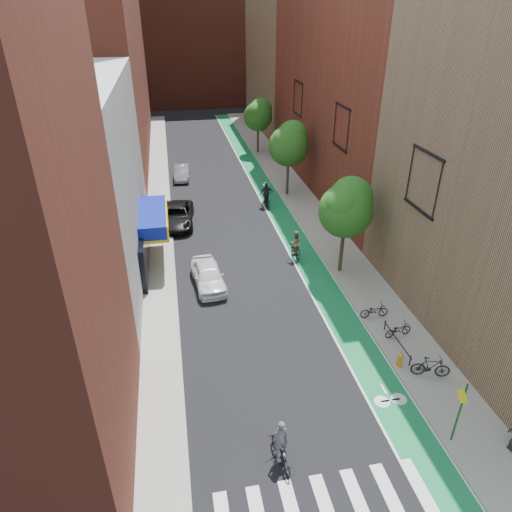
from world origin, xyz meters
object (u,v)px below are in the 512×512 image
cyclist_lane_near (295,247)px  cyclist_lane_mid (267,198)px  cyclist_lane_far (266,195)px  fire_hydrant (400,359)px  parked_car_white (208,275)px  cyclist_lead (281,449)px  parked_car_black (177,215)px  parked_car_silver (182,172)px

cyclist_lane_near → cyclist_lane_mid: 9.38m
cyclist_lane_far → fire_hydrant: size_ratio=2.80×
cyclist_lane_mid → parked_car_white: bearing=66.3°
fire_hydrant → cyclist_lane_mid: bearing=95.8°
parked_car_white → cyclist_lead: bearing=-88.6°
parked_car_black → fire_hydrant: (9.85, -18.70, -0.21)m
parked_car_white → parked_car_black: parked_car_black is taller
parked_car_black → cyclist_lane_far: (7.75, 2.46, 0.17)m
parked_car_black → cyclist_lead: (3.01, -22.62, -0.08)m
parked_car_silver → cyclist_lane_far: 10.88m
parked_car_black → cyclist_lead: size_ratio=2.67×
parked_car_silver → parked_car_white: bearing=-84.6°
parked_car_silver → cyclist_lane_far: size_ratio=1.95×
cyclist_lead → parked_car_black: bearing=-91.3°
parked_car_silver → cyclist_lane_mid: size_ratio=1.85×
parked_car_silver → cyclist_lane_far: (6.87, -8.43, 0.26)m
parked_car_white → parked_car_black: 9.69m
parked_car_black → cyclist_lane_near: cyclist_lane_near is taller
parked_car_black → cyclist_lane_near: bearing=-38.1°
parked_car_black → parked_car_silver: size_ratio=1.33×
cyclist_lead → cyclist_lane_near: size_ratio=0.98×
cyclist_lead → cyclist_lane_far: cyclist_lane_far is taller
cyclist_lead → cyclist_lane_mid: size_ratio=0.92×
parked_car_black → fire_hydrant: bearing=-57.2°
cyclist_lane_far → fire_hydrant: 21.27m
cyclist_lane_mid → cyclist_lane_far: (0.00, 0.33, 0.08)m
parked_car_white → cyclist_lane_far: size_ratio=2.07×
parked_car_silver → fire_hydrant: size_ratio=5.45×
cyclist_lane_far → fire_hydrant: cyclist_lane_far is taller
cyclist_lane_far → cyclist_lead: bearing=88.1°
parked_car_black → parked_car_silver: parked_car_black is taller
parked_car_white → parked_car_silver: size_ratio=1.07×
cyclist_lane_mid → parked_car_black: bearing=19.6°
cyclist_lane_mid → cyclist_lane_far: 0.34m
parked_car_white → fire_hydrant: parked_car_white is taller
parked_car_silver → cyclist_lane_near: bearing=-65.7°
cyclist_lane_mid → cyclist_lane_near: bearing=94.2°
parked_car_silver → fire_hydrant: parked_car_silver is taller
parked_car_white → cyclist_lane_mid: 13.24m
parked_car_white → cyclist_lane_mid: size_ratio=1.97×
cyclist_lead → fire_hydrant: cyclist_lead is taller
parked_car_silver → fire_hydrant: bearing=-69.6°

